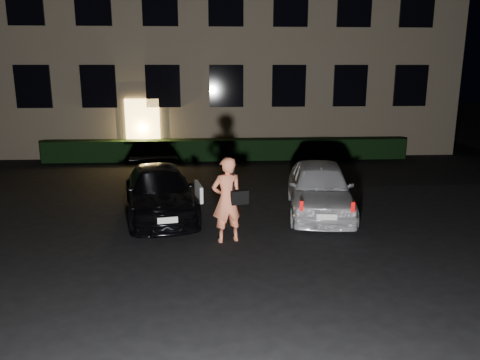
{
  "coord_description": "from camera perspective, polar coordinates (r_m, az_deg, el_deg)",
  "views": [
    {
      "loc": [
        -0.66,
        -8.72,
        3.81
      ],
      "look_at": [
        0.01,
        2.0,
        1.19
      ],
      "focal_mm": 35.0,
      "sensor_mm": 36.0,
      "label": 1
    }
  ],
  "objects": [
    {
      "name": "man",
      "position": [
        10.26,
        -1.53,
        -2.41
      ],
      "size": [
        0.88,
        0.64,
        1.92
      ],
      "rotation": [
        0.0,
        0.0,
        3.43
      ],
      "color": "#F87F57",
      "rests_on": "ground"
    },
    {
      "name": "hatch",
      "position": [
        12.53,
        9.68,
        -0.92
      ],
      "size": [
        2.17,
        4.21,
        1.37
      ],
      "rotation": [
        0.0,
        0.0,
        -0.14
      ],
      "color": "silver",
      "rests_on": "ground"
    },
    {
      "name": "hedge",
      "position": [
        19.53,
        -1.57,
        3.73
      ],
      "size": [
        15.0,
        0.7,
        0.85
      ],
      "primitive_type": "cube",
      "color": "black",
      "rests_on": "ground"
    },
    {
      "name": "ground",
      "position": [
        9.54,
        0.72,
        -9.83
      ],
      "size": [
        80.0,
        80.0,
        0.0
      ],
      "primitive_type": "plane",
      "color": "black",
      "rests_on": "ground"
    },
    {
      "name": "sedan",
      "position": [
        12.43,
        -9.78,
        -1.41
      ],
      "size": [
        2.45,
        4.44,
        1.22
      ],
      "rotation": [
        0.0,
        0.0,
        0.18
      ],
      "color": "black",
      "rests_on": "ground"
    },
    {
      "name": "building",
      "position": [
        23.82,
        -2.07,
        18.99
      ],
      "size": [
        20.0,
        8.11,
        12.0
      ],
      "color": "#746953",
      "rests_on": "ground"
    }
  ]
}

